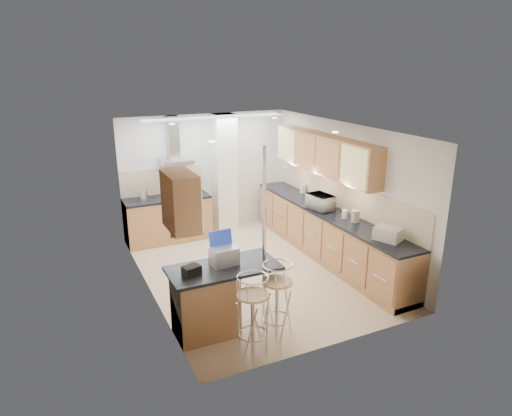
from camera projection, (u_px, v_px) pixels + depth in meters
name	position (u px, v px, depth m)	size (l,w,h in m)	color
ground	(254.00, 272.00, 8.01)	(4.80, 4.80, 0.00)	#DAB491
room_shell	(261.00, 180.00, 7.99)	(3.64, 4.84, 2.51)	white
right_counter	(327.00, 234.00, 8.48)	(0.63, 4.40, 0.92)	#BB754A
back_counter	(168.00, 219.00, 9.28)	(1.70, 0.63, 0.92)	#BB754A
peninsula	(224.00, 298.00, 6.15)	(1.47, 0.72, 0.94)	#BB754A
microwave	(321.00, 202.00, 8.35)	(0.50, 0.34, 0.28)	silver
laptop	(224.00, 256.00, 6.05)	(0.35, 0.26, 0.24)	#A2A6AA
bag	(192.00, 270.00, 5.78)	(0.22, 0.16, 0.12)	black
bar_stool_near	(253.00, 314.00, 5.68)	(0.43, 0.43, 1.05)	tan
bar_stool_end	(277.00, 300.00, 6.02)	(0.43, 0.43, 1.04)	tan
jar_a	(303.00, 189.00, 9.43)	(0.12, 0.12, 0.17)	beige
jar_b	(321.00, 198.00, 8.79)	(0.11, 0.11, 0.16)	beige
jar_c	(356.00, 216.00, 7.71)	(0.14, 0.14, 0.20)	#B4AA90
jar_d	(345.00, 214.00, 7.89)	(0.10, 0.10, 0.15)	silver
bread_bin	(388.00, 234.00, 6.94)	(0.30, 0.38, 0.20)	beige
kettle	(143.00, 195.00, 8.86)	(0.16, 0.16, 0.23)	#AFB2B4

